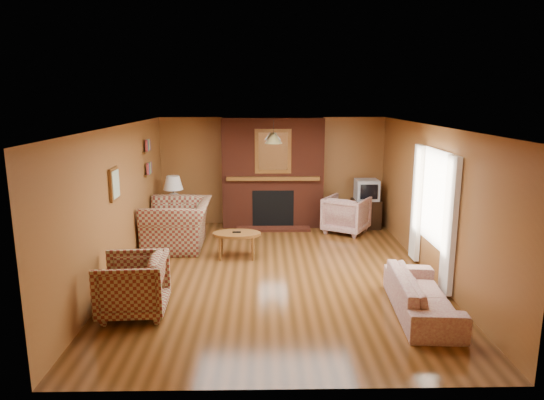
{
  "coord_description": "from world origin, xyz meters",
  "views": [
    {
      "loc": [
        -0.21,
        -7.56,
        2.85
      ],
      "look_at": [
        -0.06,
        0.6,
        1.1
      ],
      "focal_mm": 32.0,
      "sensor_mm": 36.0,
      "label": 1
    }
  ],
  "objects_px": {
    "crt_tv": "(367,190)",
    "floral_sofa": "(422,295)",
    "floral_armchair": "(346,214)",
    "tv_stand": "(366,214)",
    "side_table": "(175,220)",
    "fireplace": "(273,174)",
    "coffee_table": "(237,236)",
    "plaid_armchair": "(132,285)",
    "plaid_loveseat": "(178,224)",
    "table_lamp": "(173,190)"
  },
  "relations": [
    {
      "from": "tv_stand",
      "to": "crt_tv",
      "type": "bearing_deg",
      "value": -93.82
    },
    {
      "from": "floral_armchair",
      "to": "table_lamp",
      "type": "distance_m",
      "value": 3.69
    },
    {
      "from": "plaid_loveseat",
      "to": "tv_stand",
      "type": "relative_size",
      "value": 2.21
    },
    {
      "from": "plaid_armchair",
      "to": "coffee_table",
      "type": "distance_m",
      "value": 2.62
    },
    {
      "from": "plaid_loveseat",
      "to": "table_lamp",
      "type": "height_order",
      "value": "table_lamp"
    },
    {
      "from": "floral_sofa",
      "to": "side_table",
      "type": "relative_size",
      "value": 3.29
    },
    {
      "from": "floral_sofa",
      "to": "floral_armchair",
      "type": "height_order",
      "value": "floral_armchair"
    },
    {
      "from": "side_table",
      "to": "floral_armchair",
      "type": "bearing_deg",
      "value": -0.52
    },
    {
      "from": "plaid_loveseat",
      "to": "plaid_armchair",
      "type": "xyz_separation_m",
      "value": [
        -0.1,
        -2.94,
        -0.05
      ]
    },
    {
      "from": "floral_sofa",
      "to": "plaid_armchair",
      "type": "bearing_deg",
      "value": 93.27
    },
    {
      "from": "fireplace",
      "to": "tv_stand",
      "type": "distance_m",
      "value": 2.23
    },
    {
      "from": "coffee_table",
      "to": "crt_tv",
      "type": "xyz_separation_m",
      "value": [
        2.74,
        2.0,
        0.45
      ]
    },
    {
      "from": "side_table",
      "to": "crt_tv",
      "type": "xyz_separation_m",
      "value": [
        4.15,
        0.34,
        0.58
      ]
    },
    {
      "from": "side_table",
      "to": "coffee_table",
      "type": "bearing_deg",
      "value": -49.59
    },
    {
      "from": "crt_tv",
      "to": "table_lamp",
      "type": "bearing_deg",
      "value": -175.26
    },
    {
      "from": "plaid_loveseat",
      "to": "floral_armchair",
      "type": "relative_size",
      "value": 1.62
    },
    {
      "from": "tv_stand",
      "to": "plaid_loveseat",
      "type": "bearing_deg",
      "value": -164.59
    },
    {
      "from": "floral_armchair",
      "to": "coffee_table",
      "type": "distance_m",
      "value": 2.77
    },
    {
      "from": "plaid_armchair",
      "to": "crt_tv",
      "type": "xyz_separation_m",
      "value": [
        4.0,
        4.29,
        0.45
      ]
    },
    {
      "from": "crt_tv",
      "to": "floral_sofa",
      "type": "bearing_deg",
      "value": -91.98
    },
    {
      "from": "floral_armchair",
      "to": "tv_stand",
      "type": "height_order",
      "value": "floral_armchair"
    },
    {
      "from": "floral_sofa",
      "to": "crt_tv",
      "type": "height_order",
      "value": "crt_tv"
    },
    {
      "from": "plaid_armchair",
      "to": "side_table",
      "type": "relative_size",
      "value": 1.61
    },
    {
      "from": "fireplace",
      "to": "plaid_loveseat",
      "type": "relative_size",
      "value": 1.73
    },
    {
      "from": "side_table",
      "to": "tv_stand",
      "type": "bearing_deg",
      "value": 4.82
    },
    {
      "from": "coffee_table",
      "to": "fireplace",
      "type": "bearing_deg",
      "value": 72.47
    },
    {
      "from": "crt_tv",
      "to": "fireplace",
      "type": "bearing_deg",
      "value": 174.7
    },
    {
      "from": "floral_sofa",
      "to": "coffee_table",
      "type": "distance_m",
      "value": 3.5
    },
    {
      "from": "fireplace",
      "to": "plaid_loveseat",
      "type": "bearing_deg",
      "value": -140.13
    },
    {
      "from": "plaid_loveseat",
      "to": "tv_stand",
      "type": "height_order",
      "value": "plaid_loveseat"
    },
    {
      "from": "plaid_armchair",
      "to": "table_lamp",
      "type": "distance_m",
      "value": 3.99
    },
    {
      "from": "floral_armchair",
      "to": "side_table",
      "type": "bearing_deg",
      "value": 30.89
    },
    {
      "from": "crt_tv",
      "to": "tv_stand",
      "type": "bearing_deg",
      "value": 90.0
    },
    {
      "from": "plaid_loveseat",
      "to": "coffee_table",
      "type": "xyz_separation_m",
      "value": [
        1.16,
        -0.64,
        -0.05
      ]
    },
    {
      "from": "table_lamp",
      "to": "floral_armchair",
      "type": "bearing_deg",
      "value": -0.52
    },
    {
      "from": "floral_armchair",
      "to": "side_table",
      "type": "distance_m",
      "value": 3.66
    },
    {
      "from": "coffee_table",
      "to": "side_table",
      "type": "height_order",
      "value": "side_table"
    },
    {
      "from": "plaid_armchair",
      "to": "coffee_table",
      "type": "xyz_separation_m",
      "value": [
        1.26,
        2.29,
        0.0
      ]
    },
    {
      "from": "fireplace",
      "to": "coffee_table",
      "type": "distance_m",
      "value": 2.42
    },
    {
      "from": "floral_sofa",
      "to": "floral_armchair",
      "type": "bearing_deg",
      "value": 9.02
    },
    {
      "from": "floral_armchair",
      "to": "floral_sofa",
      "type": "bearing_deg",
      "value": 126.37
    },
    {
      "from": "fireplace",
      "to": "floral_sofa",
      "type": "relative_size",
      "value": 1.34
    },
    {
      "from": "table_lamp",
      "to": "crt_tv",
      "type": "relative_size",
      "value": 1.38
    },
    {
      "from": "plaid_loveseat",
      "to": "crt_tv",
      "type": "distance_m",
      "value": 4.15
    },
    {
      "from": "tv_stand",
      "to": "crt_tv",
      "type": "height_order",
      "value": "crt_tv"
    },
    {
      "from": "floral_armchair",
      "to": "plaid_armchair",
      "type": "bearing_deg",
      "value": 79.57
    },
    {
      "from": "tv_stand",
      "to": "side_table",
      "type": "bearing_deg",
      "value": -179.0
    },
    {
      "from": "fireplace",
      "to": "crt_tv",
      "type": "xyz_separation_m",
      "value": [
        2.05,
        -0.19,
        -0.33
      ]
    },
    {
      "from": "floral_armchair",
      "to": "side_table",
      "type": "xyz_separation_m",
      "value": [
        -3.66,
        0.03,
        -0.12
      ]
    },
    {
      "from": "floral_armchair",
      "to": "tv_stand",
      "type": "relative_size",
      "value": 1.37
    }
  ]
}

